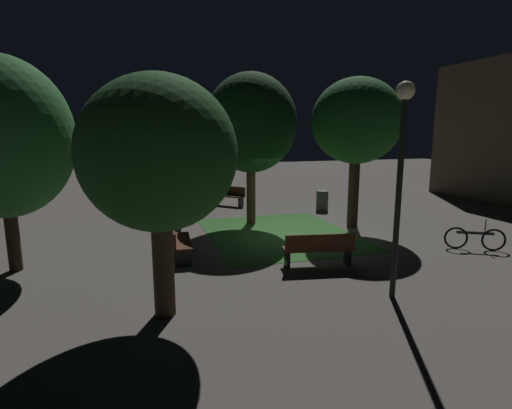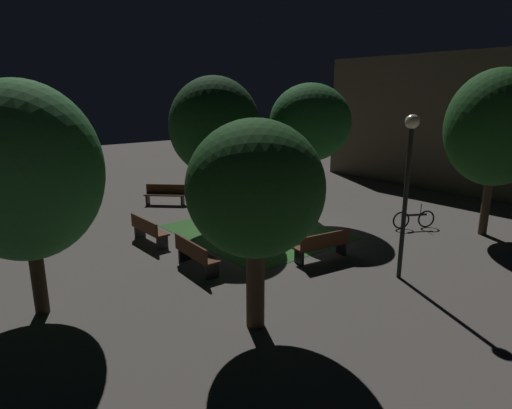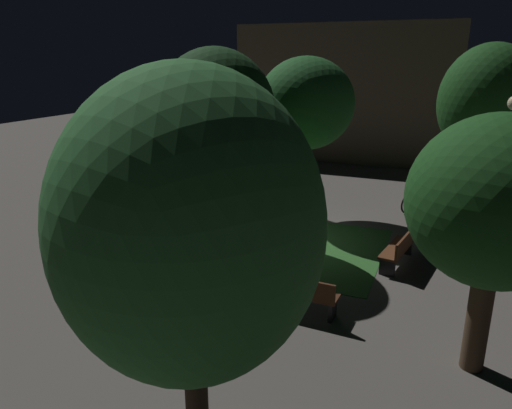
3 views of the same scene
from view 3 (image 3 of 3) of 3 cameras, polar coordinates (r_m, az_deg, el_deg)
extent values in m
plane|color=#56514C|center=(14.14, 3.79, -4.33)|extent=(60.00, 60.00, 0.00)
cube|color=#2D6028|center=(13.84, 2.83, -4.77)|extent=(5.83, 4.74, 0.01)
cube|color=#512D19|center=(11.36, -9.55, -7.67)|extent=(1.81, 0.51, 0.06)
cube|color=#512D19|center=(11.10, -10.16, -7.01)|extent=(1.80, 0.09, 0.40)
cube|color=#2D2D33|center=(11.86, -12.85, -8.04)|extent=(0.09, 0.39, 0.42)
cube|color=#2D2D33|center=(11.10, -5.89, -9.50)|extent=(0.09, 0.39, 0.42)
cube|color=#422314|center=(10.24, 4.88, -10.39)|extent=(1.82, 0.58, 0.06)
cube|color=#422314|center=(9.96, 4.48, -9.73)|extent=(1.80, 0.16, 0.40)
cube|color=black|center=(10.62, 0.74, -10.71)|extent=(0.10, 0.39, 0.42)
cube|color=black|center=(10.14, 9.17, -12.40)|extent=(0.10, 0.39, 0.42)
cube|color=#422314|center=(15.92, -17.54, -0.91)|extent=(1.60, 1.63, 0.06)
cube|color=#422314|center=(16.05, -17.70, 0.09)|extent=(1.30, 1.33, 0.40)
cube|color=black|center=(16.08, -14.64, -1.37)|extent=(0.33, 0.32, 0.42)
cube|color=black|center=(15.94, -20.31, -2.07)|extent=(0.33, 0.32, 0.42)
cube|color=#512D19|center=(12.91, 16.61, -5.05)|extent=(0.77, 1.85, 0.06)
cube|color=#512D19|center=(12.79, 17.60, -4.26)|extent=(0.36, 1.78, 0.40)
cube|color=black|center=(12.29, 15.49, -7.32)|extent=(0.39, 0.14, 0.42)
cube|color=black|center=(13.73, 17.44, -4.86)|extent=(0.39, 0.14, 0.42)
cylinder|color=#423021|center=(9.01, 25.30, -11.35)|extent=(0.39, 0.39, 2.26)
ellipsoid|color=#194719|center=(8.32, 26.96, 0.31)|extent=(2.80, 2.80, 2.78)
cylinder|color=#423021|center=(13.59, -4.66, 1.00)|extent=(0.34, 0.34, 2.80)
ellipsoid|color=#143816|center=(13.14, -4.91, 10.72)|extent=(3.31, 3.31, 3.56)
cylinder|color=#2D2116|center=(16.06, 5.75, 3.72)|extent=(0.38, 0.38, 2.91)
ellipsoid|color=#1E5623|center=(15.68, 6.01, 11.98)|extent=(3.13, 3.13, 2.96)
cylinder|color=#38281C|center=(6.68, -7.26, -19.72)|extent=(0.31, 0.31, 2.38)
ellipsoid|color=#28662D|center=(5.68, -8.05, -2.66)|extent=(3.26, 3.26, 3.83)
cylinder|color=#423021|center=(18.63, 25.20, 3.91)|extent=(0.29, 0.29, 2.83)
ellipsoid|color=#194719|center=(18.30, 26.14, 11.00)|extent=(3.32, 3.32, 3.91)
cylinder|color=black|center=(13.08, 27.41, 1.24)|extent=(0.12, 0.12, 4.04)
cylinder|color=#4C4C4C|center=(17.73, -3.81, 1.63)|extent=(0.52, 0.52, 0.86)
torus|color=black|center=(17.24, 17.69, 0.04)|extent=(0.38, 0.60, 0.66)
torus|color=black|center=(18.05, 19.51, 0.62)|extent=(0.38, 0.60, 0.66)
cube|color=#232328|center=(17.60, 18.67, 0.90)|extent=(0.53, 0.89, 0.08)
cylinder|color=#232328|center=(17.74, 19.19, 1.72)|extent=(0.03, 0.03, 0.40)
cube|color=brown|center=(24.63, 10.26, 12.83)|extent=(11.03, 0.80, 6.81)
camera|label=1|loc=(11.22, 67.10, -2.54)|focal=27.85mm
camera|label=2|loc=(7.80, 91.73, -2.90)|focal=30.49mm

